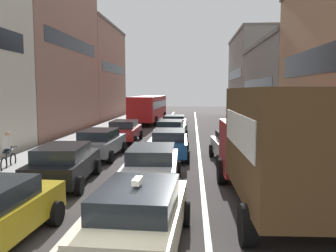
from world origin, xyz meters
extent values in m
cube|color=#AEAEAE|center=(-6.70, 20.00, 0.07)|extent=(2.60, 64.00, 0.14)
cube|color=silver|center=(-1.70, 20.00, 0.01)|extent=(0.16, 60.00, 0.01)
cube|color=silver|center=(1.70, 20.00, 0.01)|extent=(0.16, 60.00, 0.01)
cube|color=#936B5B|center=(-12.00, 22.00, 6.66)|extent=(7.00, 14.57, 13.32)
cube|color=black|center=(-8.48, 22.00, 7.33)|extent=(0.02, 11.73, 1.10)
cube|color=#936B5B|center=(-12.00, 36.67, 5.65)|extent=(7.00, 14.57, 11.30)
cube|color=black|center=(-8.48, 36.67, 6.22)|extent=(0.02, 11.73, 1.10)
cube|color=#66605B|center=(-12.00, 36.67, 11.45)|extent=(7.20, 14.57, 0.30)
cube|color=gray|center=(9.90, 36.67, 4.97)|extent=(7.00, 14.57, 9.95)
cube|color=black|center=(6.38, 36.67, 5.47)|extent=(0.02, 11.73, 1.10)
cube|color=#66605B|center=(9.90, 36.67, 10.10)|extent=(7.20, 14.57, 0.30)
cube|color=gray|center=(9.90, 22.00, 3.51)|extent=(7.00, 14.57, 7.03)
cube|color=black|center=(6.38, 22.00, 3.86)|extent=(0.02, 11.73, 1.10)
cube|color=#66605B|center=(9.90, 22.00, 7.18)|extent=(7.20, 14.57, 0.30)
cube|color=black|center=(6.39, 7.33, 4.73)|extent=(0.02, 11.73, 1.10)
cube|color=#A51E1E|center=(3.63, 6.33, 1.43)|extent=(2.46, 2.46, 1.90)
cube|color=black|center=(3.60, 7.54, 1.81)|extent=(2.02, 0.08, 0.70)
cube|color=#51381E|center=(3.72, 2.57, 2.18)|extent=(2.53, 5.50, 2.80)
cube|color=white|center=(2.51, 2.54, 2.46)|extent=(0.13, 4.48, 0.90)
cylinder|color=black|center=(2.43, 6.38, 0.48)|extent=(0.32, 0.97, 0.96)
cylinder|color=black|center=(4.83, 6.44, 0.48)|extent=(0.32, 0.97, 0.96)
cylinder|color=black|center=(2.56, 1.10, 0.48)|extent=(0.32, 0.97, 0.96)
cube|color=beige|center=(0.17, 0.75, 0.67)|extent=(2.00, 4.38, 0.70)
cube|color=#1E2328|center=(0.16, 0.55, 1.23)|extent=(1.69, 2.48, 0.52)
cube|color=#F2EACC|center=(0.16, 0.55, 1.60)|extent=(0.18, 0.45, 0.12)
cylinder|color=black|center=(-0.68, 2.26, 0.32)|extent=(0.25, 0.65, 0.64)
cylinder|color=black|center=(1.16, 2.17, 0.32)|extent=(0.25, 0.65, 0.64)
cylinder|color=black|center=(-2.21, 1.95, 0.32)|extent=(0.25, 0.65, 0.64)
cube|color=silver|center=(-0.15, 5.90, 0.67)|extent=(1.91, 4.34, 0.70)
cube|color=#1E2328|center=(-0.14, 5.70, 1.23)|extent=(1.64, 2.45, 0.52)
cylinder|color=black|center=(-1.11, 7.34, 0.32)|extent=(0.24, 0.65, 0.64)
cylinder|color=black|center=(0.73, 7.38, 0.32)|extent=(0.24, 0.65, 0.64)
cylinder|color=black|center=(-1.03, 4.42, 0.32)|extent=(0.24, 0.65, 0.64)
cylinder|color=black|center=(0.81, 4.46, 0.32)|extent=(0.24, 0.65, 0.64)
cube|color=black|center=(-3.48, 5.96, 0.67)|extent=(2.08, 4.41, 0.70)
cube|color=#1E2328|center=(-3.46, 5.76, 1.23)|extent=(1.74, 2.51, 0.52)
cylinder|color=black|center=(-4.49, 7.36, 0.32)|extent=(0.26, 0.65, 0.64)
cylinder|color=black|center=(-2.65, 7.47, 0.32)|extent=(0.26, 0.65, 0.64)
cylinder|color=black|center=(-4.30, 4.44, 0.32)|extent=(0.26, 0.65, 0.64)
cylinder|color=black|center=(-2.46, 4.56, 0.32)|extent=(0.26, 0.65, 0.64)
cube|color=#194C8C|center=(0.13, 11.26, 0.67)|extent=(1.91, 4.34, 0.70)
cube|color=#1E2328|center=(0.14, 11.06, 1.23)|extent=(1.65, 2.45, 0.52)
cylinder|color=black|center=(-0.83, 12.69, 0.32)|extent=(0.24, 0.65, 0.64)
cylinder|color=black|center=(1.01, 12.74, 0.32)|extent=(0.24, 0.65, 0.64)
cylinder|color=black|center=(-0.75, 9.77, 0.32)|extent=(0.24, 0.65, 0.64)
cylinder|color=black|center=(1.09, 9.82, 0.32)|extent=(0.24, 0.65, 0.64)
cube|color=gray|center=(-3.50, 11.13, 0.67)|extent=(1.89, 4.34, 0.70)
cube|color=#1E2328|center=(-3.50, 10.93, 1.23)|extent=(1.63, 2.44, 0.52)
cylinder|color=black|center=(-4.39, 12.61, 0.32)|extent=(0.23, 0.64, 0.64)
cylinder|color=black|center=(-2.55, 12.57, 0.32)|extent=(0.23, 0.64, 0.64)
cylinder|color=black|center=(-4.45, 9.69, 0.32)|extent=(0.23, 0.64, 0.64)
cylinder|color=black|center=(-2.61, 9.65, 0.32)|extent=(0.23, 0.64, 0.64)
cube|color=#19592D|center=(-0.14, 17.05, 0.67)|extent=(2.03, 4.39, 0.70)
cube|color=#1E2328|center=(-0.15, 16.85, 1.23)|extent=(1.71, 2.49, 0.52)
cylinder|color=black|center=(-0.98, 18.56, 0.32)|extent=(0.25, 0.65, 0.64)
cylinder|color=black|center=(0.86, 18.46, 0.32)|extent=(0.25, 0.65, 0.64)
cylinder|color=black|center=(-1.14, 15.64, 0.32)|extent=(0.25, 0.65, 0.64)
cylinder|color=black|center=(0.70, 15.54, 0.32)|extent=(0.25, 0.65, 0.64)
cube|color=#A51E1E|center=(-3.31, 16.71, 0.67)|extent=(1.88, 4.33, 0.70)
cube|color=#1E2328|center=(-3.31, 16.51, 1.23)|extent=(1.63, 2.44, 0.52)
cylinder|color=black|center=(-4.26, 18.15, 0.32)|extent=(0.23, 0.64, 0.64)
cylinder|color=black|center=(-2.42, 18.19, 0.32)|extent=(0.23, 0.64, 0.64)
cylinder|color=black|center=(-4.20, 15.23, 0.32)|extent=(0.23, 0.64, 0.64)
cylinder|color=black|center=(-2.36, 15.26, 0.32)|extent=(0.23, 0.64, 0.64)
cube|color=#759EB7|center=(-0.15, 21.80, 0.67)|extent=(1.80, 4.30, 0.70)
cube|color=#1E2328|center=(-0.15, 21.60, 1.23)|extent=(1.59, 2.41, 0.52)
cylinder|color=black|center=(-1.07, 23.26, 0.32)|extent=(0.22, 0.64, 0.64)
cylinder|color=black|center=(0.77, 23.26, 0.32)|extent=(0.22, 0.64, 0.64)
cylinder|color=black|center=(-1.07, 20.34, 0.32)|extent=(0.22, 0.64, 0.64)
cylinder|color=black|center=(0.77, 20.34, 0.32)|extent=(0.22, 0.64, 0.64)
cube|color=beige|center=(3.36, 10.38, 0.67)|extent=(2.08, 4.41, 0.70)
cube|color=#1E2328|center=(3.37, 10.18, 1.23)|extent=(1.74, 2.51, 0.52)
cylinder|color=black|center=(2.34, 11.78, 0.32)|extent=(0.26, 0.65, 0.64)
cylinder|color=black|center=(4.18, 11.90, 0.32)|extent=(0.26, 0.65, 0.64)
cylinder|color=black|center=(2.53, 8.86, 0.32)|extent=(0.26, 0.65, 0.64)
cylinder|color=black|center=(4.37, 8.98, 0.32)|extent=(0.26, 0.65, 0.64)
cube|color=#B21919|center=(-3.40, 30.50, 1.70)|extent=(2.95, 10.60, 2.40)
cube|color=black|center=(-3.40, 30.50, 2.06)|extent=(2.95, 9.97, 0.70)
cylinder|color=black|center=(-4.49, 34.33, 0.50)|extent=(0.34, 1.01, 1.00)
cylinder|color=black|center=(-1.99, 34.22, 0.50)|extent=(0.34, 1.01, 1.00)
cylinder|color=black|center=(-4.79, 27.40, 0.50)|extent=(0.34, 1.01, 1.00)
cylinder|color=black|center=(-2.29, 27.30, 0.50)|extent=(0.34, 1.01, 1.00)
torus|color=black|center=(-6.86, 8.49, 0.34)|extent=(0.15, 0.68, 0.68)
torus|color=black|center=(-6.72, 7.45, 0.34)|extent=(0.15, 0.68, 0.68)
cylinder|color=black|center=(-6.79, 7.97, 0.84)|extent=(0.18, 0.94, 0.05)
cylinder|color=black|center=(-6.76, 7.78, 0.62)|extent=(0.04, 0.04, 0.55)
cylinder|color=black|center=(-6.85, 8.39, 0.97)|extent=(0.50, 0.10, 0.04)
cylinder|color=#232833|center=(-6.86, 7.91, 0.91)|extent=(0.20, 0.45, 0.30)
cylinder|color=#232833|center=(-6.70, 7.94, 0.91)|extent=(0.20, 0.45, 0.30)
cylinder|color=silver|center=(-6.78, 7.88, 1.24)|extent=(0.36, 0.49, 0.62)
sphere|color=tan|center=(-6.79, 7.99, 1.61)|extent=(0.22, 0.22, 0.22)
camera|label=1|loc=(1.32, -6.57, 3.51)|focal=37.09mm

